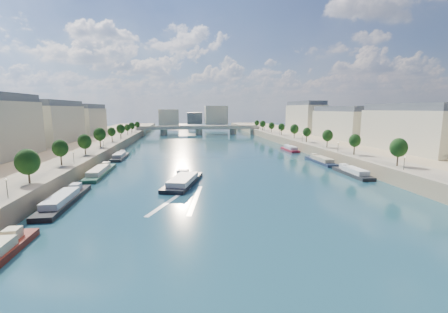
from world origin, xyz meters
name	(u,v)px	position (x,y,z in m)	size (l,w,h in m)	color
ground	(216,160)	(0.00, 100.00, 0.00)	(700.00, 700.00, 0.00)	#0C2E37
quay_left	(51,158)	(-72.00, 100.00, 2.50)	(44.00, 520.00, 5.00)	#9E8460
quay_right	(359,152)	(72.00, 100.00, 2.50)	(44.00, 520.00, 5.00)	#9E8460
pave_left	(87,152)	(-57.00, 100.00, 5.05)	(14.00, 520.00, 0.10)	gray
pave_right	(331,147)	(57.00, 100.00, 5.05)	(14.00, 520.00, 0.10)	gray
trees_left	(93,139)	(-55.00, 102.00, 10.48)	(4.80, 268.80, 8.26)	#382B1E
trees_right	(318,135)	(55.00, 110.00, 10.48)	(4.80, 268.80, 8.26)	#382B1E
lamps_left	(91,148)	(-52.50, 90.00, 7.78)	(0.36, 200.36, 4.28)	black
lamps_right	(318,141)	(52.50, 105.00, 7.78)	(0.36, 200.36, 4.28)	black
buildings_left	(30,125)	(-85.00, 112.00, 16.45)	(16.00, 226.00, 23.20)	#C4BA97
buildings_right	(370,122)	(85.00, 112.00, 16.45)	(16.00, 226.00, 23.20)	#C4BA97
skyline	(198,116)	(3.19, 319.52, 14.66)	(79.00, 42.00, 22.00)	#C4BA97
bridge	(199,129)	(0.00, 239.89, 5.08)	(112.00, 12.00, 8.15)	#C1B79E
tour_barge	(183,181)	(-15.47, 56.53, 0.90)	(13.91, 26.18, 3.60)	black
wake	(183,200)	(-15.47, 39.86, 0.02)	(14.72, 25.86, 0.04)	silver
moored_barges_left	(70,196)	(-45.50, 44.86, 0.84)	(5.00, 156.05, 3.60)	#1C263D
moored_barges_right	(354,174)	(45.50, 60.07, 0.84)	(5.00, 162.42, 3.60)	black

